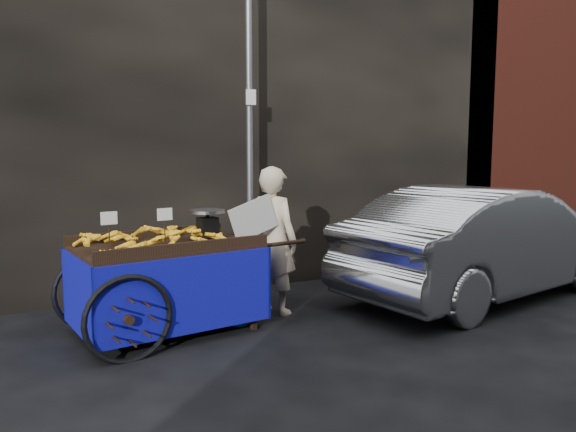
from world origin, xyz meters
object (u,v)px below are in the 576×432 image
banana_cart (161,254)px  plastic_bag (240,315)px  parked_car (487,242)px  vendor (273,240)px

banana_cart → plastic_bag: 1.00m
parked_car → vendor: bearing=68.8°
plastic_bag → parked_car: parked_car is taller
banana_cart → vendor: (1.25, 0.15, 0.03)m
plastic_bag → parked_car: 3.20m
plastic_bag → parked_car: bearing=-2.3°
vendor → plastic_bag: 0.90m
vendor → parked_car: vendor is taller
plastic_bag → banana_cart: bearing=167.0°
vendor → banana_cart: bearing=67.1°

